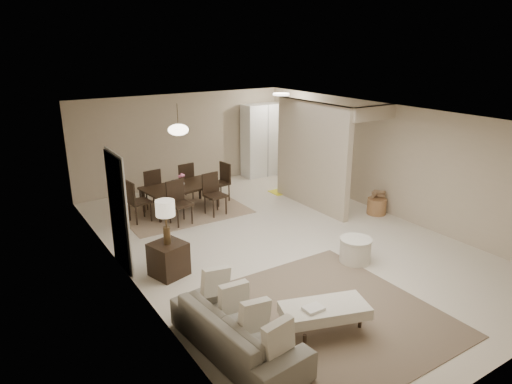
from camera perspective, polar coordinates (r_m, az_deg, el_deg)
floor at (r=9.19m, az=2.93°, el=-6.06°), size 9.00×9.00×0.00m
ceiling at (r=8.48m, az=3.20°, el=9.53°), size 9.00×9.00×0.00m
back_wall at (r=12.57m, az=-9.08°, el=6.41°), size 6.00×0.00×6.00m
left_wall at (r=7.49m, az=-15.94°, el=-2.25°), size 0.00×9.00×9.00m
right_wall at (r=10.73m, az=16.21°, el=3.88°), size 0.00×9.00×9.00m
partition at (r=10.78m, az=6.97°, el=4.53°), size 0.15×2.50×2.50m
doorway at (r=8.12m, az=-16.88°, el=-2.46°), size 0.04×0.90×2.04m
pantry_cabinet at (r=13.41m, az=0.84°, el=6.51°), size 1.20×0.55×2.10m
flush_light at (r=12.39m, az=3.16°, el=12.11°), size 0.44×0.44×0.05m
living_rug at (r=6.89m, az=8.03°, el=-15.18°), size 3.20×3.20×0.01m
sofa at (r=6.05m, az=-2.37°, el=-16.93°), size 2.13×1.00×0.60m
ottoman_bench at (r=6.41m, az=8.55°, el=-14.47°), size 1.29×0.88×0.42m
side_table at (r=7.92m, az=-10.88°, el=-8.25°), size 0.66×0.66×0.58m
table_lamp at (r=7.58m, az=-11.26°, el=-2.47°), size 0.32×0.32×0.76m
round_pouf at (r=8.44m, az=12.30°, el=-7.14°), size 0.57×0.57×0.45m
wicker_basket at (r=10.85m, az=14.84°, el=-1.73°), size 0.58×0.58×0.37m
dining_rug at (r=10.90m, az=-9.16°, el=-2.26°), size 2.80×2.10×0.01m
dining_table at (r=10.80m, az=-9.24°, el=-0.80°), size 1.81×1.15×0.60m
dining_chairs at (r=10.74m, az=-9.28°, el=0.09°), size 2.59×1.99×0.95m
vase at (r=10.68m, az=-9.34°, el=1.14°), size 0.18×0.18×0.16m
yellow_mat at (r=12.16m, az=3.63°, el=0.14°), size 0.81×0.51×0.01m
pendant_light at (r=10.39m, az=-9.69°, el=7.68°), size 0.46×0.46×0.71m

